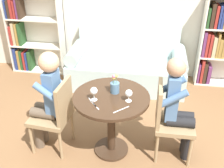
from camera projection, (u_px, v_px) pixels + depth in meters
name	position (u px, v px, depth m)	size (l,w,h in m)	color
ground_plane	(111.00, 150.00, 3.35)	(16.00, 16.00, 0.00)	brown
round_table	(111.00, 110.00, 3.05)	(0.82, 0.82, 0.76)	#382619
couch	(127.00, 66.00, 4.57)	(1.85, 0.80, 0.92)	#A8C1C1
bookshelf_left	(29.00, 33.00, 4.84)	(0.94, 0.28, 1.44)	silver
bookshelf_right	(222.00, 41.00, 4.39)	(0.94, 0.28, 1.44)	silver
chair_left	(56.00, 113.00, 3.15)	(0.46, 0.46, 0.90)	#937A56
chair_right	(168.00, 118.00, 3.07)	(0.42, 0.42, 0.90)	#937A56
person_left	(47.00, 99.00, 3.08)	(0.44, 0.37, 1.23)	brown
person_right	(179.00, 108.00, 2.98)	(0.42, 0.34, 1.22)	black
wine_glass_left	(94.00, 91.00, 2.85)	(0.08, 0.08, 0.15)	white
wine_glass_right	(129.00, 94.00, 2.84)	(0.07, 0.07, 0.13)	white
flower_vase	(115.00, 86.00, 2.99)	(0.10, 0.10, 0.23)	slate
knife_left_setting	(94.00, 105.00, 2.82)	(0.13, 0.15, 0.00)	silver
fork_left_setting	(92.00, 102.00, 2.86)	(0.12, 0.16, 0.00)	silver
knife_right_setting	(121.00, 110.00, 2.75)	(0.14, 0.14, 0.00)	silver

